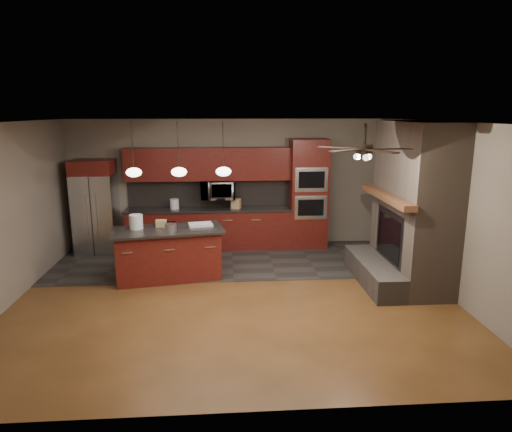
{
  "coord_description": "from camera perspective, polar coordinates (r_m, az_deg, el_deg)",
  "views": [
    {
      "loc": [
        -0.15,
        -7.03,
        2.96
      ],
      "look_at": [
        0.4,
        0.6,
        1.2
      ],
      "focal_mm": 32.0,
      "sensor_mm": 36.0,
      "label": 1
    }
  ],
  "objects": [
    {
      "name": "paint_tray",
      "position": [
        8.39,
        -6.97,
        -1.05
      ],
      "size": [
        0.47,
        0.37,
        0.04
      ],
      "primitive_type": "cube",
      "rotation": [
        0.0,
        0.0,
        0.19
      ],
      "color": "silver",
      "rests_on": "kitchen_island"
    },
    {
      "name": "kitchen_island",
      "position": [
        8.36,
        -10.86,
        -4.63
      ],
      "size": [
        2.07,
        1.2,
        0.92
      ],
      "rotation": [
        0.0,
        0.0,
        0.17
      ],
      "color": "#591F10",
      "rests_on": "ground"
    },
    {
      "name": "ground",
      "position": [
        7.63,
        -2.69,
        -9.87
      ],
      "size": [
        7.0,
        7.0,
        0.0
      ],
      "primitive_type": "plane",
      "color": "brown",
      "rests_on": "ground"
    },
    {
      "name": "counter_bucket",
      "position": [
        9.98,
        -10.15,
        1.5
      ],
      "size": [
        0.25,
        0.25,
        0.22
      ],
      "primitive_type": "cylinder",
      "rotation": [
        0.0,
        0.0,
        -0.38
      ],
      "color": "silver",
      "rests_on": "back_cabinetry"
    },
    {
      "name": "pendant_center",
      "position": [
        7.83,
        -9.6,
        5.48
      ],
      "size": [
        0.26,
        0.26,
        0.92
      ],
      "color": "black",
      "rests_on": "ceiling"
    },
    {
      "name": "counter_box",
      "position": [
        9.88,
        -2.5,
        1.56
      ],
      "size": [
        0.23,
        0.2,
        0.21
      ],
      "primitive_type": "cube",
      "rotation": [
        0.0,
        0.0,
        -0.33
      ],
      "color": "tan",
      "rests_on": "back_cabinetry"
    },
    {
      "name": "back_cabinetry",
      "position": [
        10.0,
        -5.88,
        0.98
      ],
      "size": [
        3.59,
        0.64,
        2.2
      ],
      "color": "#591F10",
      "rests_on": "ground"
    },
    {
      "name": "slate_tile_patch",
      "position": [
        9.31,
        -2.98,
        -5.54
      ],
      "size": [
        7.0,
        2.4,
        0.01
      ],
      "primitive_type": "cube",
      "color": "#2E2C29",
      "rests_on": "ground"
    },
    {
      "name": "pendant_right",
      "position": [
        7.8,
        -4.08,
        5.6
      ],
      "size": [
        0.26,
        0.26,
        0.92
      ],
      "color": "black",
      "rests_on": "ceiling"
    },
    {
      "name": "refrigerator",
      "position": [
        10.21,
        -19.41,
        1.1
      ],
      "size": [
        0.84,
        0.75,
        1.98
      ],
      "color": "silver",
      "rests_on": "ground"
    },
    {
      "name": "oven_tower",
      "position": [
        10.06,
        6.57,
        2.76
      ],
      "size": [
        0.8,
        0.63,
        2.38
      ],
      "color": "#591F10",
      "rests_on": "ground"
    },
    {
      "name": "paint_can",
      "position": [
        8.04,
        -10.66,
        -1.46
      ],
      "size": [
        0.21,
        0.21,
        0.14
      ],
      "primitive_type": "cylinder",
      "rotation": [
        0.0,
        0.0,
        -0.03
      ],
      "color": "#BBBBC0",
      "rests_on": "kitchen_island"
    },
    {
      "name": "back_wall",
      "position": [
        10.15,
        -3.22,
        4.12
      ],
      "size": [
        7.0,
        0.02,
        2.8
      ],
      "primitive_type": "cube",
      "color": "gray",
      "rests_on": "ground"
    },
    {
      "name": "pendant_left",
      "position": [
        7.94,
        -15.02,
        5.32
      ],
      "size": [
        0.26,
        0.26,
        0.92
      ],
      "color": "black",
      "rests_on": "ceiling"
    },
    {
      "name": "microwave",
      "position": [
        9.92,
        -4.78,
        3.3
      ],
      "size": [
        0.73,
        0.41,
        0.5
      ],
      "primitive_type": "imported",
      "color": "silver",
      "rests_on": "back_cabinetry"
    },
    {
      "name": "fireplace_column",
      "position": [
        8.26,
        18.71,
        0.65
      ],
      "size": [
        1.3,
        2.1,
        2.8
      ],
      "color": "#6D5C4E",
      "rests_on": "ground"
    },
    {
      "name": "ceiling",
      "position": [
        7.03,
        -2.93,
        11.64
      ],
      "size": [
        7.0,
        6.0,
        0.02
      ],
      "primitive_type": "cube",
      "color": "white",
      "rests_on": "back_wall"
    },
    {
      "name": "left_wall",
      "position": [
        7.94,
        -28.94,
        -0.01
      ],
      "size": [
        0.02,
        6.0,
        2.8
      ],
      "primitive_type": "cube",
      "color": "gray",
      "rests_on": "ground"
    },
    {
      "name": "white_bucket",
      "position": [
        8.35,
        -14.76,
        -0.71
      ],
      "size": [
        0.28,
        0.28,
        0.26
      ],
      "primitive_type": "cylinder",
      "rotation": [
        0.0,
        0.0,
        -0.2
      ],
      "color": "silver",
      "rests_on": "kitchen_island"
    },
    {
      "name": "right_wall",
      "position": [
        8.08,
        22.87,
        0.8
      ],
      "size": [
        0.02,
        6.0,
        2.8
      ],
      "primitive_type": "cube",
      "color": "gray",
      "rests_on": "ground"
    },
    {
      "name": "cardboard_box",
      "position": [
        8.41,
        -11.77,
        -0.91
      ],
      "size": [
        0.21,
        0.16,
        0.12
      ],
      "primitive_type": "cube",
      "rotation": [
        0.0,
        0.0,
        0.09
      ],
      "color": "#967E4D",
      "rests_on": "kitchen_island"
    },
    {
      "name": "ceiling_fan",
      "position": [
        6.55,
        13.38,
        8.21
      ],
      "size": [
        1.27,
        1.33,
        0.41
      ],
      "color": "black",
      "rests_on": "ceiling"
    }
  ]
}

